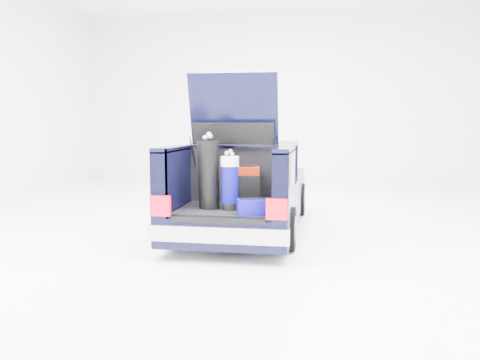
% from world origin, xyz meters
% --- Properties ---
extents(ground, '(14.00, 14.00, 0.00)m').
position_xyz_m(ground, '(0.00, 0.00, 0.00)').
color(ground, white).
rests_on(ground, ground).
extents(car, '(1.87, 4.65, 2.47)m').
position_xyz_m(car, '(-0.00, 0.11, 0.67)').
color(car, black).
rests_on(car, ground).
extents(red_suitcase, '(0.37, 0.27, 0.57)m').
position_xyz_m(red_suitcase, '(0.21, -1.09, 0.87)').
color(red_suitcase, maroon).
rests_on(red_suitcase, car).
extents(black_golf_bag, '(0.37, 0.40, 1.03)m').
position_xyz_m(black_golf_bag, '(-0.25, -1.56, 1.07)').
color(black_golf_bag, black).
rests_on(black_golf_bag, car).
extents(blue_golf_bag, '(0.30, 0.30, 0.82)m').
position_xyz_m(blue_golf_bag, '(0.05, -1.61, 0.97)').
color(blue_golf_bag, black).
rests_on(blue_golf_bag, car).
extents(blue_duffel, '(0.47, 0.37, 0.21)m').
position_xyz_m(blue_duffel, '(0.42, -1.90, 0.70)').
color(blue_duffel, '#090466').
rests_on(blue_duffel, car).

